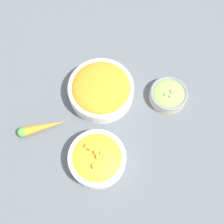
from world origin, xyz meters
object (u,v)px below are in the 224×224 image
at_px(loose_carrot, 40,128).
at_px(bowl_carrots, 101,89).
at_px(bowl_lettuce, 168,94).
at_px(bowl_squash, 97,158).

bearing_deg(loose_carrot, bowl_carrots, 17.64).
xyz_separation_m(bowl_lettuce, bowl_squash, (-0.32, -0.06, 0.01)).
relative_size(bowl_lettuce, bowl_squash, 0.72).
relative_size(bowl_carrots, bowl_squash, 1.22).
height_order(bowl_lettuce, bowl_squash, bowl_squash).
relative_size(bowl_squash, loose_carrot, 1.13).
xyz_separation_m(bowl_lettuce, bowl_carrots, (-0.19, 0.13, 0.02)).
height_order(bowl_lettuce, loose_carrot, bowl_lettuce).
distance_m(bowl_carrots, bowl_squash, 0.24).
bearing_deg(bowl_squash, bowl_lettuce, 10.85).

